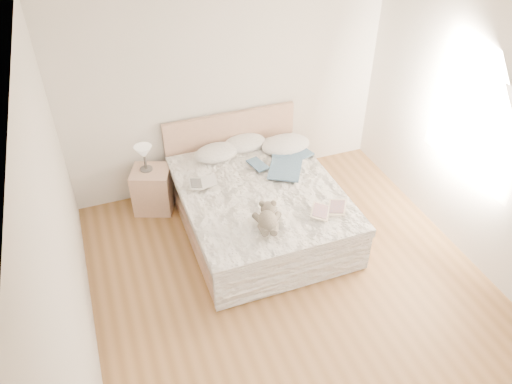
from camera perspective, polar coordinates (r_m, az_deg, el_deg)
floor at (r=5.24m, az=4.90°, el=-11.85°), size 4.00×4.50×0.00m
ceiling at (r=3.65m, az=7.20°, el=16.99°), size 4.00×4.50×0.00m
wall_back at (r=6.10m, az=-3.32°, el=12.12°), size 4.00×0.02×2.70m
wall_left at (r=4.02m, az=-21.07°, el=-6.13°), size 0.02×4.50×2.70m
wall_right at (r=5.38m, az=25.56°, el=4.47°), size 0.02×4.50×2.70m
window at (r=5.50m, az=23.75°, el=6.98°), size 0.02×1.30×1.10m
bed at (r=5.81m, az=0.22°, el=-1.49°), size 1.72×2.14×1.00m
nightstand at (r=6.21m, az=-11.70°, el=0.28°), size 0.56×0.54×0.56m
table_lamp at (r=5.95m, az=-12.71°, el=4.34°), size 0.22×0.22×0.32m
pillow_left at (r=6.12m, az=-4.52°, el=4.52°), size 0.60×0.46×0.17m
pillow_middle at (r=6.29m, az=-1.29°, el=5.62°), size 0.57×0.42×0.16m
pillow_right at (r=6.26m, az=3.41°, el=5.42°), size 0.63×0.45×0.19m
blouse at (r=5.87m, az=3.39°, el=2.84°), size 0.80×0.82×0.02m
photo_book at (r=5.64m, az=-6.08°, el=1.04°), size 0.35×0.27×0.02m
childrens_book at (r=5.28m, az=8.30°, el=-2.04°), size 0.48×0.44×0.03m
teddy_bear at (r=5.01m, az=1.32°, el=-3.92°), size 0.35×0.42×0.19m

